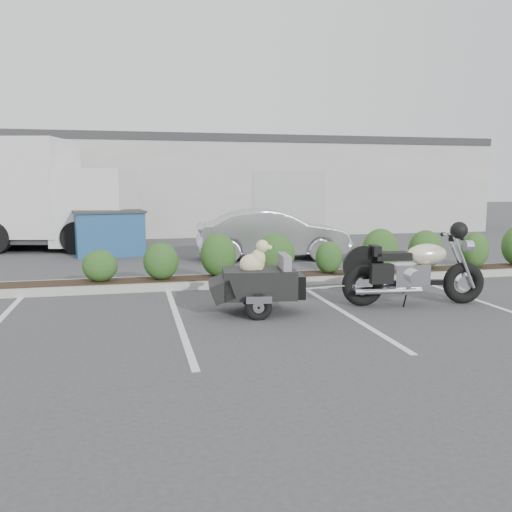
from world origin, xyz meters
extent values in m
plane|color=#38383A|center=(0.00, 0.00, 0.00)|extent=(90.00, 90.00, 0.00)
cube|color=#9E9E93|center=(1.00, 2.20, 0.07)|extent=(12.00, 1.00, 0.15)
cube|color=#9EA099|center=(0.00, 17.00, 2.00)|extent=(26.00, 10.00, 4.00)
torus|color=black|center=(1.70, -0.31, 0.36)|extent=(0.76, 0.27, 0.74)
torus|color=black|center=(3.51, -0.53, 0.36)|extent=(0.76, 0.27, 0.74)
cylinder|color=silver|center=(1.70, -0.31, 0.36)|extent=(0.32, 0.17, 0.31)
cylinder|color=silver|center=(3.51, -0.53, 0.36)|extent=(0.28, 0.14, 0.27)
cylinder|color=silver|center=(3.42, -0.63, 0.77)|extent=(0.48, 0.11, 0.98)
cylinder|color=silver|center=(3.45, -0.41, 0.77)|extent=(0.48, 0.11, 0.98)
cylinder|color=silver|center=(3.26, -0.50, 1.19)|extent=(0.13, 0.77, 0.04)
cylinder|color=silver|center=(3.57, -0.53, 1.02)|extent=(0.16, 0.21, 0.20)
sphere|color=black|center=(3.18, -0.82, 1.33)|extent=(0.32, 0.32, 0.29)
cube|color=silver|center=(2.52, -0.41, 0.53)|extent=(0.65, 0.44, 0.38)
cube|color=black|center=(2.63, -0.42, 0.39)|extent=(1.00, 0.23, 0.09)
ellipsoid|color=beige|center=(2.82, -0.45, 0.88)|extent=(0.77, 0.50, 0.36)
cube|color=black|center=(2.20, -0.37, 0.86)|extent=(0.64, 0.40, 0.13)
cube|color=black|center=(1.90, -0.34, 0.96)|extent=(0.17, 0.34, 0.18)
cylinder|color=silver|center=(2.06, -0.56, 0.29)|extent=(1.16, 0.24, 0.10)
cylinder|color=silver|center=(2.11, -0.16, 0.29)|extent=(1.16, 0.24, 0.10)
cube|color=black|center=(1.88, -0.65, 0.61)|extent=(0.39, 0.20, 0.33)
cube|color=black|center=(-0.17, -0.42, 0.50)|extent=(1.25, 0.93, 0.46)
cube|color=slate|center=(0.25, -0.47, 0.80)|extent=(0.21, 0.70, 0.33)
cube|color=slate|center=(-0.12, -0.42, 0.61)|extent=(0.85, 0.77, 0.04)
cube|color=black|center=(-0.77, -0.35, 0.42)|extent=(0.51, 0.84, 0.40)
cube|color=black|center=(0.44, -0.49, 0.44)|extent=(0.28, 0.57, 0.38)
torus|color=black|center=(-0.28, -0.87, 0.20)|extent=(0.44, 0.17, 0.43)
torus|color=black|center=(-0.17, 0.05, 0.20)|extent=(0.44, 0.17, 0.43)
cube|color=silver|center=(-0.29, -0.93, 0.33)|extent=(0.41, 0.13, 0.11)
cube|color=silver|center=(-0.16, 0.10, 0.33)|extent=(0.41, 0.13, 0.11)
cylinder|color=black|center=(-0.23, -0.41, 0.20)|extent=(0.16, 0.99, 0.04)
cylinder|color=silver|center=(0.71, -0.52, 0.36)|extent=(0.66, 0.12, 0.04)
ellipsoid|color=beige|center=(-0.28, -0.42, 0.81)|extent=(0.44, 0.33, 0.33)
ellipsoid|color=beige|center=(-0.18, -0.43, 0.90)|extent=(0.26, 0.25, 0.31)
sphere|color=beige|center=(-0.12, -0.44, 1.10)|extent=(0.23, 0.23, 0.21)
ellipsoid|color=beige|center=(-0.02, -0.45, 1.08)|extent=(0.16, 0.11, 0.08)
sphere|color=black|center=(0.05, -0.46, 1.08)|extent=(0.04, 0.04, 0.04)
ellipsoid|color=beige|center=(-0.17, -0.49, 1.12)|extent=(0.06, 0.05, 0.11)
ellipsoid|color=beige|center=(-0.15, -0.37, 1.12)|extent=(0.06, 0.05, 0.11)
cylinder|color=beige|center=(-0.16, -0.50, 0.69)|extent=(0.05, 0.05, 0.13)
cylinder|color=beige|center=(-0.14, -0.37, 0.69)|extent=(0.05, 0.05, 0.13)
imported|color=#AEAEB6|center=(1.65, 5.65, 0.69)|extent=(4.33, 1.86, 1.39)
cube|color=navy|center=(-2.80, 7.50, 0.63)|extent=(2.05, 1.52, 1.26)
cube|color=#2D2D30|center=(-2.80, 7.50, 1.28)|extent=(2.17, 1.64, 0.06)
cube|color=silver|center=(-3.26, 9.12, 1.35)|extent=(2.70, 2.94, 2.38)
cube|color=black|center=(-3.26, 9.12, 1.03)|extent=(0.58, 2.02, 1.08)
cube|color=#2D2D30|center=(-5.68, 9.72, 0.38)|extent=(7.94, 4.14, 0.22)
cylinder|color=black|center=(-3.76, 8.01, 0.49)|extent=(1.02, 0.53, 0.98)
cylinder|color=black|center=(-3.18, 10.33, 0.49)|extent=(1.02, 0.53, 0.98)
cylinder|color=black|center=(-5.60, 10.93, 0.49)|extent=(1.02, 0.53, 0.98)
camera|label=1|loc=(-2.15, -8.85, 2.11)|focal=38.00mm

